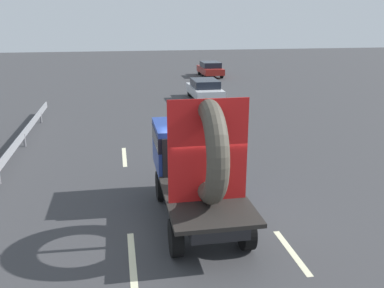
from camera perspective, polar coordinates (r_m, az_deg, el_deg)
name	(u,v)px	position (r m, az deg, el deg)	size (l,w,h in m)	color
ground_plane	(212,219)	(11.69, 2.71, -10.20)	(120.00, 120.00, 0.00)	#38383A
flatbed_truck	(195,157)	(11.36, 0.47, -1.83)	(2.02, 5.05, 3.60)	black
distant_sedan	(205,89)	(28.00, 1.75, 7.58)	(1.80, 4.21, 1.37)	black
guardrail	(12,150)	(17.16, -23.47, -0.70)	(0.10, 17.03, 0.71)	gray
lane_dash_left_near	(132,258)	(10.05, -8.22, -15.30)	(2.34, 0.16, 0.01)	beige
lane_dash_left_far	(124,157)	(16.79, -9.28, -1.74)	(2.37, 0.16, 0.01)	beige
lane_dash_right_near	(292,252)	(10.46, 13.54, -14.23)	(2.01, 0.16, 0.01)	beige
lane_dash_right_far	(215,151)	(17.35, 3.17, -0.91)	(2.86, 0.16, 0.01)	beige
oncoming_car	(210,69)	(39.35, 2.53, 10.32)	(1.79, 4.17, 1.36)	black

